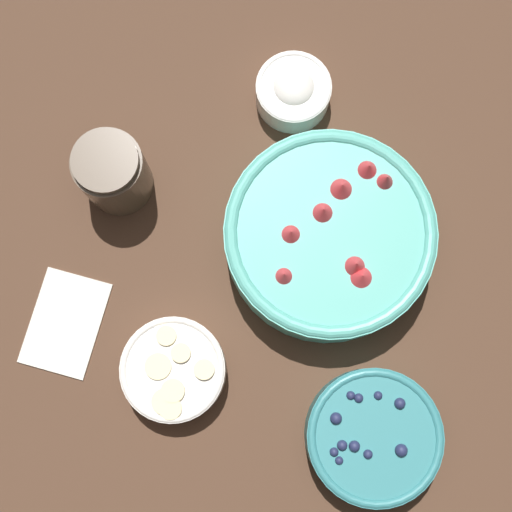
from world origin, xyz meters
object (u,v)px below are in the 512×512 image
at_px(bowl_strawberries, 329,236).
at_px(bowl_bananas, 174,370).
at_px(bowl_blueberries, 373,436).
at_px(bowl_cream, 293,91).
at_px(jar_chocolate, 114,173).

distance_m(bowl_strawberries, bowl_bananas, 0.26).
bearing_deg(bowl_blueberries, bowl_bananas, -117.45).
bearing_deg(bowl_bananas, bowl_cream, 148.11).
distance_m(bowl_bananas, jar_chocolate, 0.26).
bearing_deg(bowl_cream, bowl_strawberries, 2.38).
bearing_deg(bowl_blueberries, jar_chocolate, -144.64).
height_order(bowl_cream, jar_chocolate, jar_chocolate).
distance_m(bowl_cream, jar_chocolate, 0.27).
height_order(bowl_blueberries, bowl_bananas, bowl_blueberries).
xyz_separation_m(bowl_blueberries, bowl_bananas, (-0.12, -0.23, -0.00)).
xyz_separation_m(bowl_strawberries, bowl_bananas, (0.13, -0.22, -0.02)).
relative_size(bowl_strawberries, bowl_bananas, 2.03).
relative_size(bowl_blueberries, bowl_bananas, 1.27).
relative_size(bowl_bananas, jar_chocolate, 1.22).
bearing_deg(bowl_cream, jar_chocolate, -71.89).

